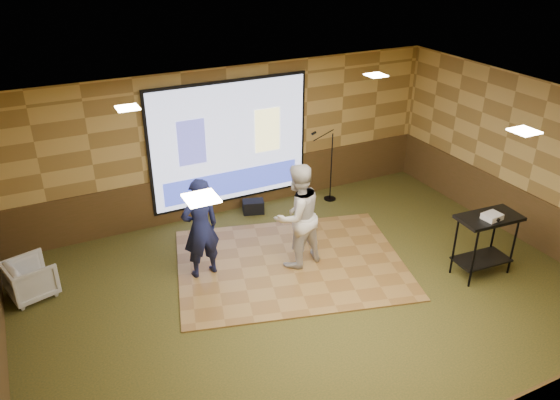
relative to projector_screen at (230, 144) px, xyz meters
name	(u,v)px	position (x,y,z in m)	size (l,w,h in m)	color
ground	(313,299)	(0.00, -3.44, -1.47)	(9.00, 9.00, 0.00)	#303518
room_shell	(318,180)	(0.00, -3.44, 0.62)	(9.04, 7.04, 3.02)	tan
wainscot_back	(232,189)	(0.00, 0.04, -1.00)	(9.00, 0.04, 0.95)	#463517
wainscot_right	(521,214)	(4.48, -3.44, -1.00)	(0.04, 7.00, 0.95)	#463517
projector_screen	(230,144)	(0.00, 0.00, 0.00)	(3.32, 0.06, 2.52)	black
downlight_nw	(128,108)	(-2.20, -1.64, 1.50)	(0.32, 0.32, 0.02)	#FBE3BC
downlight_ne	(376,75)	(2.20, -1.64, 1.50)	(0.32, 0.32, 0.02)	#FBE3BC
downlight_sw	(201,198)	(-2.20, -4.94, 1.50)	(0.32, 0.32, 0.02)	#FBE3BC
downlight_se	(524,131)	(2.20, -4.94, 1.50)	(0.32, 0.32, 0.02)	#FBE3BC
dance_floor	(291,263)	(0.14, -2.37, -1.46)	(3.92, 2.99, 0.03)	olive
player_left	(200,228)	(-1.35, -2.00, -0.56)	(0.65, 0.42, 1.77)	#161B44
player_right	(297,216)	(0.23, -2.41, -0.51)	(0.91, 0.71, 1.87)	silver
av_table	(487,232)	(2.92, -4.05, -0.67)	(1.05, 0.55, 1.11)	black
projector	(492,216)	(2.88, -4.14, -0.32)	(0.29, 0.24, 0.10)	silver
mic_stand	(328,179)	(2.03, -0.47, -0.98)	(0.64, 0.26, 1.63)	black
banquet_chair	(31,279)	(-4.00, -1.33, -1.16)	(0.68, 0.70, 0.64)	gray
duffel_bag	(253,207)	(0.33, -0.30, -1.34)	(0.43, 0.29, 0.27)	black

